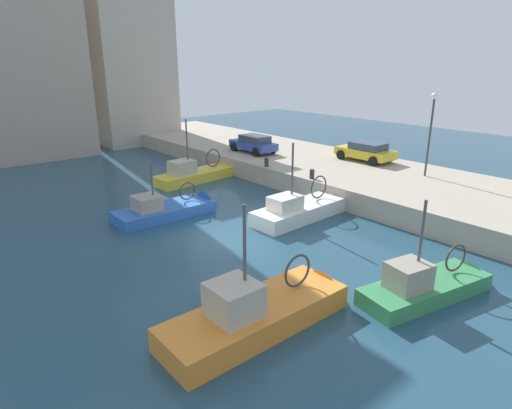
{
  "coord_description": "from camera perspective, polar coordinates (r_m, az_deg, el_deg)",
  "views": [
    {
      "loc": [
        -10.87,
        -14.61,
        7.73
      ],
      "look_at": [
        1.77,
        0.43,
        1.2
      ],
      "focal_mm": 30.41,
      "sensor_mm": 36.0,
      "label": 1
    }
  ],
  "objects": [
    {
      "name": "water_surface",
      "position": [
        19.79,
        -3.15,
        -4.64
      ],
      "size": [
        80.0,
        80.0,
        0.0
      ],
      "primitive_type": "plane",
      "color": "navy",
      "rests_on": "ground"
    },
    {
      "name": "parked_car_blue",
      "position": [
        32.6,
        -0.33,
        8.03
      ],
      "size": [
        1.87,
        3.83,
        1.29
      ],
      "color": "#334C9E",
      "rests_on": "quay_wall"
    },
    {
      "name": "waterfront_building_central",
      "position": [
        45.14,
        -16.5,
        17.18
      ],
      "size": [
        7.43,
        6.7,
        14.63
      ],
      "color": "#B2A899",
      "rests_on": "ground"
    },
    {
      "name": "fishing_boat_orange",
      "position": [
        13.86,
        1.2,
        -14.89
      ],
      "size": [
        6.91,
        2.31,
        4.97
      ],
      "color": "orange",
      "rests_on": "ground"
    },
    {
      "name": "fishing_boat_blue",
      "position": [
        23.3,
        -10.99,
        -1.09
      ],
      "size": [
        5.93,
        2.27,
        3.88
      ],
      "color": "#2D60B7",
      "rests_on": "ground"
    },
    {
      "name": "waterfront_building_west_mid",
      "position": [
        42.07,
        -30.54,
        20.84
      ],
      "size": [
        10.5,
        8.75,
        22.47
      ],
      "color": "#A39384",
      "rests_on": "ground"
    },
    {
      "name": "fishing_boat_white",
      "position": [
        22.62,
        6.18,
        -1.41
      ],
      "size": [
        6.22,
        2.11,
        4.83
      ],
      "color": "white",
      "rests_on": "ground"
    },
    {
      "name": "quay_streetlamp",
      "position": [
        27.24,
        22.1,
        10.16
      ],
      "size": [
        0.36,
        0.36,
        4.83
      ],
      "color": "#38383D",
      "rests_on": "quay_wall"
    },
    {
      "name": "parked_car_yellow",
      "position": [
        30.71,
        14.25,
        6.83
      ],
      "size": [
        2.04,
        3.95,
        1.28
      ],
      "color": "gold",
      "rests_on": "quay_wall"
    },
    {
      "name": "fishing_boat_green",
      "position": [
        16.49,
        22.0,
        -10.52
      ],
      "size": [
        5.91,
        2.66,
        4.31
      ],
      "color": "#388951",
      "rests_on": "ground"
    },
    {
      "name": "quay_wall",
      "position": [
        27.65,
        16.23,
        2.7
      ],
      "size": [
        9.0,
        56.0,
        1.2
      ],
      "primitive_type": "cube",
      "color": "#ADA08C",
      "rests_on": "ground"
    },
    {
      "name": "mooring_bollard_mid",
      "position": [
        28.21,
        1.4,
        5.57
      ],
      "size": [
        0.28,
        0.28,
        0.55
      ],
      "primitive_type": "cylinder",
      "color": "#2D2D33",
      "rests_on": "quay_wall"
    },
    {
      "name": "fishing_boat_yellow",
      "position": [
        29.82,
        -7.5,
        3.48
      ],
      "size": [
        6.66,
        2.3,
        5.01
      ],
      "color": "gold",
      "rests_on": "ground"
    },
    {
      "name": "mooring_bollard_south",
      "position": [
        25.44,
        7.38,
        4.0
      ],
      "size": [
        0.28,
        0.28,
        0.55
      ],
      "primitive_type": "cylinder",
      "color": "#2D2D33",
      "rests_on": "quay_wall"
    }
  ]
}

